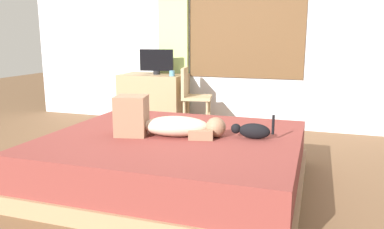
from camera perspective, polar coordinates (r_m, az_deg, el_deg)
The scene contains 10 objects.
ground_plane at distance 3.48m, azimuth -3.16°, elevation -9.84°, with size 16.00×16.00×0.00m, color brown.
back_wall_with_window at distance 5.49m, azimuth 5.98°, elevation 13.42°, with size 6.40×0.14×2.90m.
bed at distance 3.34m, azimuth -2.73°, elevation -6.85°, with size 2.16×1.90×0.44m.
person_lying at distance 3.24m, azimuth -4.16°, elevation -1.22°, with size 0.94×0.44×0.34m.
cat at distance 3.19m, azimuth 8.99°, elevation -2.40°, with size 0.36×0.11×0.21m.
desk at distance 5.51m, azimuth -5.73°, elevation 2.19°, with size 0.90×0.56×0.74m.
tv_monitor at distance 5.42m, azimuth -5.33°, elevation 7.92°, with size 0.48×0.10×0.35m.
cup at distance 5.18m, azimuth -3.00°, elevation 6.17°, with size 0.07×0.07×0.08m, color teal.
chair_by_desk at distance 5.13m, azimuth -0.02°, elevation 3.10°, with size 0.44×0.44×0.86m.
curtain_left at distance 5.61m, azimuth -2.79°, elevation 11.74°, with size 0.44×0.06×2.56m, color #ADCC75.
Camera 1 is at (1.20, -3.01, 1.28)m, focal length 35.65 mm.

